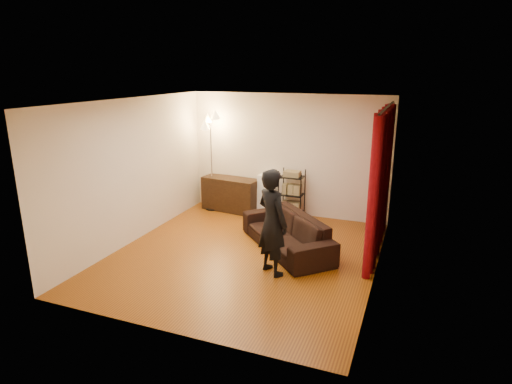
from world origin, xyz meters
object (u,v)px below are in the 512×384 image
at_px(media_cabinet, 231,194).
at_px(wire_shelf, 292,194).
at_px(sofa, 287,232).
at_px(person, 272,222).
at_px(storage_boxes, 266,194).
at_px(floor_lamp, 211,163).

relative_size(media_cabinet, wire_shelf, 1.21).
xyz_separation_m(sofa, wire_shelf, (-0.40, 1.66, 0.22)).
distance_m(sofa, wire_shelf, 1.72).
distance_m(person, storage_boxes, 3.01).
xyz_separation_m(media_cabinet, floor_lamp, (-0.44, -0.08, 0.73)).
xyz_separation_m(wire_shelf, floor_lamp, (-1.92, -0.06, 0.57)).
bearing_deg(person, media_cabinet, -20.61).
relative_size(wire_shelf, floor_lamp, 0.49).
bearing_deg(person, wire_shelf, -46.61).
distance_m(media_cabinet, wire_shelf, 1.49).
distance_m(storage_boxes, floor_lamp, 1.46).
bearing_deg(storage_boxes, media_cabinet, -174.32).
distance_m(sofa, storage_boxes, 2.05).
relative_size(sofa, wire_shelf, 2.02).
relative_size(person, wire_shelf, 1.58).
bearing_deg(storage_boxes, wire_shelf, -9.98).
relative_size(person, floor_lamp, 0.78).
height_order(sofa, media_cabinet, media_cabinet).
distance_m(sofa, person, 1.14).
bearing_deg(floor_lamp, wire_shelf, 1.70).
bearing_deg(floor_lamp, media_cabinet, 10.69).
distance_m(sofa, floor_lamp, 2.93).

